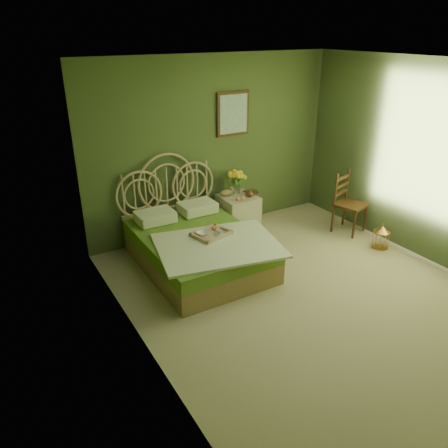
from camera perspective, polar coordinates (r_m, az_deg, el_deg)
floor at (r=5.40m, az=10.61°, el=-8.86°), size 4.50×4.50×0.00m
ceiling at (r=4.55m, az=13.27°, el=19.69°), size 4.50×4.50×0.00m
wall_back at (r=6.58m, az=-1.45°, el=10.10°), size 4.00×0.00×4.00m
wall_left at (r=3.85m, az=-11.03°, el=-1.07°), size 0.00×4.50×4.50m
wall_right at (r=6.30m, az=25.63°, el=7.05°), size 0.00×4.50×4.50m
wall_art at (r=6.62m, az=1.20°, el=14.19°), size 0.54×0.04×0.64m
bed at (r=5.79m, az=-3.56°, el=-2.75°), size 1.67×2.11×1.31m
nightstand at (r=6.71m, az=1.81°, el=1.92°), size 0.53×0.53×1.01m
chair at (r=6.95m, az=15.81°, el=3.24°), size 0.52×0.52×0.95m
birdcage at (r=6.66m, az=19.83°, el=-1.64°), size 0.22×0.22×0.34m
book_lower at (r=6.72m, az=3.07°, el=4.04°), size 0.19×0.24×0.02m
book_upper at (r=6.72m, az=3.07°, el=4.20°), size 0.24×0.26×0.02m
cereal_bowl at (r=5.56m, az=-2.83°, el=-1.21°), size 0.17×0.17×0.04m
coffee_cup at (r=5.54m, az=-0.66°, el=-1.07°), size 0.09×0.09×0.07m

